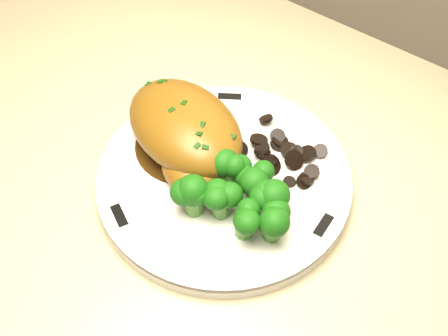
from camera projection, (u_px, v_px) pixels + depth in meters
The scene contains 8 objects.
plate at pixel (224, 180), 0.55m from camera, with size 0.25×0.25×0.02m, color silver.
rim_accent_0 at pixel (323, 225), 0.50m from camera, with size 0.03×0.01×0.00m, color black.
rim_accent_1 at pixel (230, 97), 0.61m from camera, with size 0.03×0.01×0.00m, color black.
rim_accent_2 at pixel (119, 216), 0.51m from camera, with size 0.03×0.01×0.00m, color black.
gravy_pool at pixel (186, 145), 0.56m from camera, with size 0.10×0.10×0.00m, color #37210A.
chicken_breast at pixel (185, 131), 0.54m from camera, with size 0.16×0.13×0.05m.
mushroom_pile at pixel (279, 155), 0.55m from camera, with size 0.08×0.06×0.02m.
broccoli_florets at pixel (241, 199), 0.50m from camera, with size 0.10×0.07×0.04m.
Camera 1 is at (-0.30, 1.42, 1.36)m, focal length 45.00 mm.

